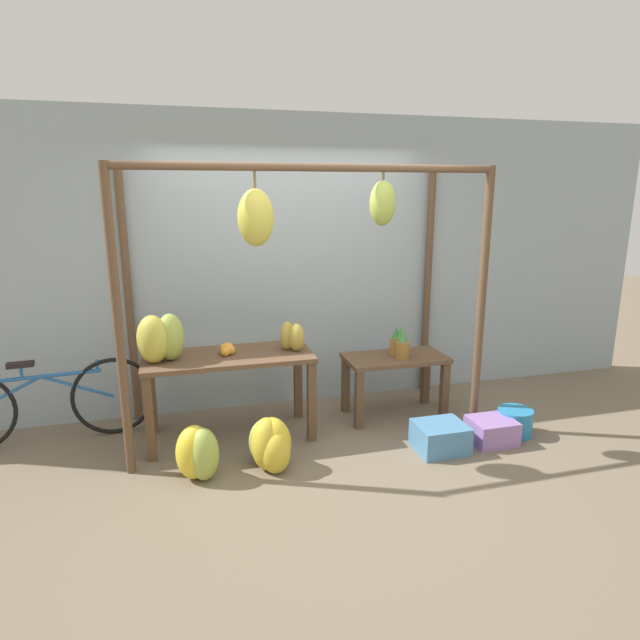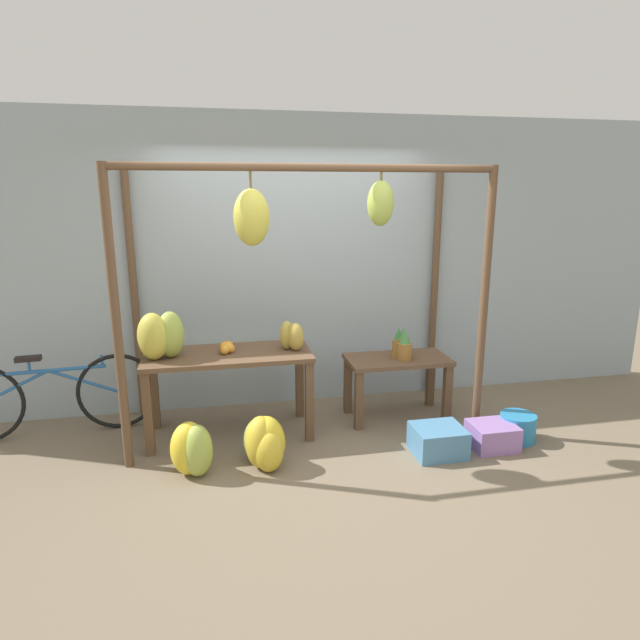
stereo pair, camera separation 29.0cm
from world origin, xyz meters
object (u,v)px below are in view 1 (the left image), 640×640
(banana_pile_on_table, at_px, (161,338))
(banana_pile_ground_left, at_px, (199,455))
(papaya_pile, at_px, (291,337))
(fruit_crate_white, at_px, (440,437))
(banana_pile_ground_right, at_px, (270,444))
(fruit_crate_purple, at_px, (492,431))
(pineapple_cluster, at_px, (400,344))
(orange_pile, at_px, (227,349))
(parked_bicycle, at_px, (44,403))
(blue_bucket, at_px, (515,422))

(banana_pile_on_table, height_order, banana_pile_ground_left, banana_pile_on_table)
(papaya_pile, bearing_deg, fruit_crate_white, -32.65)
(banana_pile_ground_right, height_order, fruit_crate_purple, banana_pile_ground_right)
(banana_pile_ground_right, bearing_deg, pineapple_cluster, 26.39)
(banana_pile_ground_right, bearing_deg, fruit_crate_white, -3.34)
(banana_pile_ground_left, bearing_deg, orange_pile, 65.38)
(pineapple_cluster, relative_size, banana_pile_ground_left, 0.71)
(banana_pile_on_table, xyz_separation_m, papaya_pile, (1.07, 0.04, -0.08))
(banana_pile_ground_right, xyz_separation_m, papaya_pile, (0.31, 0.62, 0.67))
(pineapple_cluster, bearing_deg, parked_bicycle, 175.58)
(parked_bicycle, bearing_deg, pineapple_cluster, -4.42)
(banana_pile_on_table, xyz_separation_m, pineapple_cluster, (2.12, 0.09, -0.24))
(banana_pile_ground_left, xyz_separation_m, papaya_pile, (0.84, 0.62, 0.69))
(banana_pile_ground_left, bearing_deg, pineapple_cluster, 19.45)
(blue_bucket, xyz_separation_m, fruit_crate_purple, (-0.28, -0.08, -0.01))
(banana_pile_ground_right, bearing_deg, parked_bicycle, 152.50)
(pineapple_cluster, distance_m, fruit_crate_purple, 1.10)
(blue_bucket, bearing_deg, papaya_pile, 162.08)
(banana_pile_ground_left, bearing_deg, banana_pile_on_table, 111.64)
(pineapple_cluster, bearing_deg, fruit_crate_purple, -53.54)
(banana_pile_ground_right, bearing_deg, papaya_pile, 63.54)
(orange_pile, xyz_separation_m, fruit_crate_purple, (2.14, -0.72, -0.69))
(pineapple_cluster, height_order, blue_bucket, pineapple_cluster)
(banana_pile_ground_left, bearing_deg, parked_bicycle, 143.29)
(orange_pile, bearing_deg, pineapple_cluster, 0.53)
(banana_pile_ground_left, height_order, papaya_pile, papaya_pile)
(orange_pile, height_order, banana_pile_ground_right, orange_pile)
(pineapple_cluster, distance_m, parked_bicycle, 3.13)
(fruit_crate_purple, bearing_deg, banana_pile_ground_left, 178.29)
(pineapple_cluster, xyz_separation_m, papaya_pile, (-1.04, -0.05, 0.16))
(papaya_pile, bearing_deg, orange_pile, 176.29)
(pineapple_cluster, bearing_deg, banana_pile_ground_right, -153.61)
(banana_pile_on_table, xyz_separation_m, banana_pile_ground_left, (0.23, -0.58, -0.76))
(pineapple_cluster, height_order, banana_pile_ground_right, pineapple_cluster)
(fruit_crate_white, relative_size, fruit_crate_purple, 1.11)
(banana_pile_on_table, distance_m, pineapple_cluster, 2.13)
(banana_pile_on_table, distance_m, parked_bicycle, 1.19)
(banana_pile_ground_left, height_order, blue_bucket, banana_pile_ground_left)
(banana_pile_ground_left, bearing_deg, papaya_pile, 36.14)
(fruit_crate_purple, bearing_deg, banana_pile_on_table, 166.26)
(banana_pile_ground_right, distance_m, fruit_crate_white, 1.41)
(parked_bicycle, relative_size, fruit_crate_purple, 4.90)
(fruit_crate_white, height_order, papaya_pile, papaya_pile)
(banana_pile_on_table, height_order, parked_bicycle, banana_pile_on_table)
(parked_bicycle, distance_m, fruit_crate_purple, 3.79)
(banana_pile_ground_right, relative_size, parked_bicycle, 0.26)
(parked_bicycle, xyz_separation_m, papaya_pile, (2.06, -0.29, 0.50))
(fruit_crate_white, bearing_deg, orange_pile, 155.79)
(pineapple_cluster, distance_m, fruit_crate_white, 0.96)
(banana_pile_on_table, relative_size, banana_pile_ground_left, 1.11)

